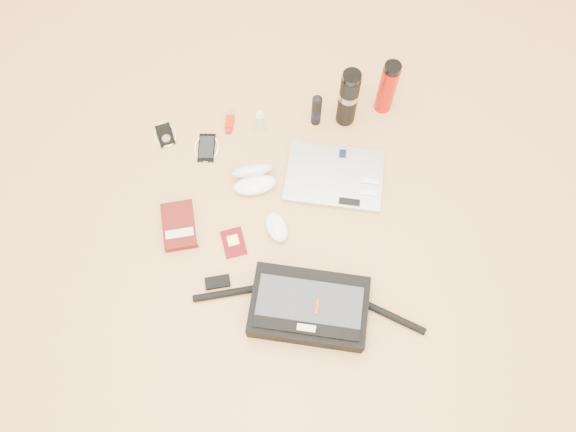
{
  "coord_description": "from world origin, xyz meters",
  "views": [
    {
      "loc": [
        -0.16,
        -0.69,
        1.89
      ],
      "look_at": [
        -0.02,
        0.04,
        0.06
      ],
      "focal_mm": 35.0,
      "sensor_mm": 36.0,
      "label": 1
    }
  ],
  "objects_px": {
    "messenger_bag": "(308,307)",
    "book": "(180,225)",
    "thermos_red": "(387,88)",
    "thermos_black": "(348,98)",
    "laptop": "(335,176)"
  },
  "relations": [
    {
      "from": "thermos_black",
      "to": "thermos_red",
      "type": "bearing_deg",
      "value": 9.43
    },
    {
      "from": "messenger_bag",
      "to": "thermos_black",
      "type": "height_order",
      "value": "thermos_black"
    },
    {
      "from": "messenger_bag",
      "to": "thermos_black",
      "type": "relative_size",
      "value": 2.69
    },
    {
      "from": "laptop",
      "to": "thermos_red",
      "type": "distance_m",
      "value": 0.39
    },
    {
      "from": "thermos_black",
      "to": "laptop",
      "type": "bearing_deg",
      "value": -111.55
    },
    {
      "from": "messenger_bag",
      "to": "thermos_red",
      "type": "distance_m",
      "value": 0.88
    },
    {
      "from": "laptop",
      "to": "book",
      "type": "distance_m",
      "value": 0.6
    },
    {
      "from": "messenger_bag",
      "to": "book",
      "type": "distance_m",
      "value": 0.55
    },
    {
      "from": "book",
      "to": "thermos_black",
      "type": "bearing_deg",
      "value": 26.83
    },
    {
      "from": "book",
      "to": "thermos_black",
      "type": "distance_m",
      "value": 0.78
    },
    {
      "from": "thermos_black",
      "to": "book",
      "type": "bearing_deg",
      "value": -154.19
    },
    {
      "from": "laptop",
      "to": "thermos_red",
      "type": "bearing_deg",
      "value": 65.55
    },
    {
      "from": "book",
      "to": "thermos_red",
      "type": "bearing_deg",
      "value": 24.01
    },
    {
      "from": "book",
      "to": "laptop",
      "type": "bearing_deg",
      "value": 9.42
    },
    {
      "from": "laptop",
      "to": "thermos_red",
      "type": "xyz_separation_m",
      "value": [
        0.26,
        0.27,
        0.12
      ]
    }
  ]
}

